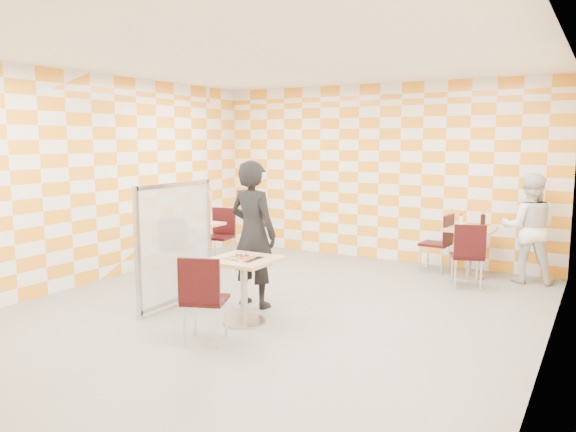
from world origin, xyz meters
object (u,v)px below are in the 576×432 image
object	(u,v)px
chair_empty_far	(221,231)
main_table	(244,279)
man_white	(529,228)
sport_bottle	(461,220)
empty_table	(196,238)
chair_second_front	(468,251)
chair_second_side	(441,239)
chair_empty_near	(175,243)
chair_main_front	(202,293)
partition	(176,243)
man_dark	(253,234)
soda_bottle	(483,221)
second_table	(470,244)

from	to	relation	value
chair_empty_far	main_table	bearing A→B (deg)	-48.85
man_white	sport_bottle	distance (m)	0.97
empty_table	chair_second_front	world-z (taller)	chair_second_front
chair_second_side	chair_empty_near	size ratio (longest dim) A/B	1.00
chair_main_front	partition	distance (m)	1.52
chair_second_side	man_dark	xyz separation A→B (m)	(-1.58, -2.89, 0.37)
man_dark	soda_bottle	world-z (taller)	man_dark
main_table	man_white	distance (m)	4.40
chair_second_front	chair_empty_near	bearing A→B (deg)	-158.29
chair_empty_far	man_white	bearing A→B (deg)	14.41
second_table	chair_second_side	distance (m)	0.43
chair_empty_far	man_white	world-z (taller)	man_white
main_table	chair_empty_far	size ratio (longest dim) A/B	0.81
second_table	empty_table	distance (m)	4.23
sport_bottle	man_white	bearing A→B (deg)	0.32
chair_second_side	soda_bottle	size ratio (longest dim) A/B	4.02
chair_second_side	man_dark	world-z (taller)	man_dark
chair_second_side	soda_bottle	distance (m)	0.67
chair_empty_far	man_dark	xyz separation A→B (m)	(1.81, -1.77, 0.37)
second_table	chair_second_front	distance (m)	0.79
main_table	sport_bottle	bearing A→B (deg)	66.37
empty_table	chair_second_side	world-z (taller)	chair_second_side
man_dark	soda_bottle	bearing A→B (deg)	-120.43
chair_second_side	chair_empty_far	world-z (taller)	same
chair_second_side	partition	bearing A→B (deg)	-125.77
second_table	partition	bearing A→B (deg)	-130.44
second_table	empty_table	xyz separation A→B (m)	(-3.87, -1.70, 0.00)
chair_empty_near	sport_bottle	bearing A→B (deg)	33.86
partition	man_white	world-z (taller)	man_white
chair_second_side	chair_second_front	bearing A→B (deg)	-53.73
second_table	chair_main_front	size ratio (longest dim) A/B	0.81
main_table	soda_bottle	world-z (taller)	soda_bottle
chair_second_front	partition	xyz separation A→B (m)	(-2.99, -2.57, 0.25)
chair_main_front	sport_bottle	world-z (taller)	sport_bottle
chair_main_front	chair_second_front	bearing A→B (deg)	62.53
chair_empty_near	sport_bottle	world-z (taller)	sport_bottle
main_table	chair_empty_far	bearing A→B (deg)	131.15
empty_table	partition	bearing A→B (deg)	-58.05
empty_table	partition	size ratio (longest dim) A/B	0.48
man_dark	partition	bearing A→B (deg)	34.87
main_table	man_white	bearing A→B (deg)	54.75
chair_main_front	man_white	size ratio (longest dim) A/B	0.58
main_table	chair_second_front	world-z (taller)	chair_second_front
chair_main_front	soda_bottle	distance (m)	4.77
partition	second_table	bearing A→B (deg)	49.56
chair_second_side	soda_bottle	xyz separation A→B (m)	(0.59, 0.08, 0.31)
chair_second_front	sport_bottle	world-z (taller)	sport_bottle
chair_second_front	chair_empty_far	size ratio (longest dim) A/B	1.00
chair_main_front	man_dark	size ratio (longest dim) A/B	0.51
chair_second_front	chair_empty_near	xyz separation A→B (m)	(-3.90, -1.55, 0.00)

